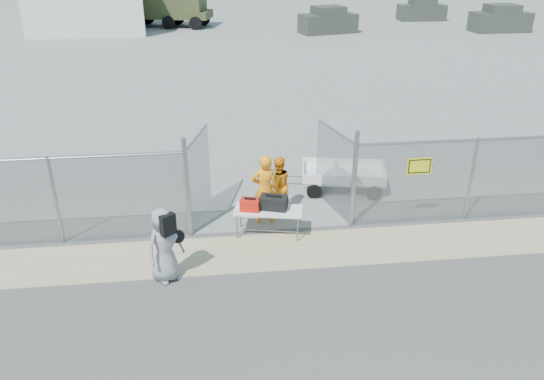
{
  "coord_description": "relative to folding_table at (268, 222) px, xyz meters",
  "views": [
    {
      "loc": [
        -1.34,
        -9.35,
        6.57
      ],
      "look_at": [
        0.0,
        2.0,
        1.1
      ],
      "focal_mm": 35.0,
      "sensor_mm": 36.0,
      "label": 1
    }
  ],
  "objects": [
    {
      "name": "security_worker_left",
      "position": [
        -0.01,
        0.66,
        0.57
      ],
      "size": [
        0.67,
        0.44,
        1.82
      ],
      "primitive_type": "imported",
      "rotation": [
        0.0,
        0.0,
        3.14
      ],
      "color": "orange",
      "rests_on": "ground"
    },
    {
      "name": "ground",
      "position": [
        0.12,
        -1.79,
        -0.34
      ],
      "size": [
        160.0,
        160.0,
        0.0
      ],
      "primitive_type": "plane",
      "color": "#3D3C3C"
    },
    {
      "name": "visitor",
      "position": [
        -2.33,
        -1.58,
        0.49
      ],
      "size": [
        0.97,
        0.92,
        1.67
      ],
      "primitive_type": "imported",
      "rotation": [
        0.0,
        0.0,
        0.67
      ],
      "color": "gray",
      "rests_on": "ground"
    },
    {
      "name": "military_truck",
      "position": [
        -4.1,
        33.92,
        1.2
      ],
      "size": [
        6.85,
        3.97,
        3.08
      ],
      "primitive_type": null,
      "rotation": [
        0.0,
        0.0,
        -0.26
      ],
      "color": "#3C4222",
      "rests_on": "ground"
    },
    {
      "name": "parked_vehicle_near",
      "position": [
        7.8,
        29.35,
        0.61
      ],
      "size": [
        4.55,
        2.9,
        1.9
      ],
      "primitive_type": null,
      "rotation": [
        0.0,
        0.0,
        0.26
      ],
      "color": "#373D36",
      "rests_on": "ground"
    },
    {
      "name": "chain_link_fence",
      "position": [
        0.12,
        0.21,
        0.76
      ],
      "size": [
        40.0,
        0.2,
        2.2
      ],
      "primitive_type": null,
      "color": "gray",
      "rests_on": "ground"
    },
    {
      "name": "tarmac_inside",
      "position": [
        0.12,
        40.21,
        -0.34
      ],
      "size": [
        160.0,
        80.0,
        0.01
      ],
      "primitive_type": "cube",
      "color": "gray",
      "rests_on": "ground"
    },
    {
      "name": "parked_vehicle_mid",
      "position": [
        17.32,
        35.1,
        0.54
      ],
      "size": [
        3.95,
        1.82,
        1.78
      ],
      "primitive_type": null,
      "rotation": [
        0.0,
        0.0,
        -0.01
      ],
      "color": "#373D36",
      "rests_on": "ground"
    },
    {
      "name": "dirt_strip",
      "position": [
        0.12,
        -0.79,
        -0.34
      ],
      "size": [
        44.0,
        1.6,
        0.01
      ],
      "primitive_type": "cube",
      "color": "tan",
      "rests_on": "ground"
    },
    {
      "name": "orange_bag",
      "position": [
        -0.43,
        0.03,
        0.49
      ],
      "size": [
        0.51,
        0.41,
        0.28
      ],
      "primitive_type": "cube",
      "rotation": [
        0.0,
        0.0,
        -0.27
      ],
      "color": "red",
      "rests_on": "folding_table"
    },
    {
      "name": "folding_table",
      "position": [
        0.0,
        0.0,
        0.0
      ],
      "size": [
        1.73,
        1.0,
        0.69
      ],
      "primitive_type": null,
      "rotation": [
        0.0,
        0.0,
        -0.21
      ],
      "color": "white",
      "rests_on": "ground"
    },
    {
      "name": "black_duffel",
      "position": [
        0.13,
        0.04,
        0.5
      ],
      "size": [
        0.74,
        0.57,
        0.31
      ],
      "primitive_type": "cube",
      "rotation": [
        0.0,
        0.0,
        -0.33
      ],
      "color": "black",
      "rests_on": "folding_table"
    },
    {
      "name": "security_worker_right",
      "position": [
        0.37,
        1.15,
        0.44
      ],
      "size": [
        0.92,
        0.83,
        1.56
      ],
      "primitive_type": "imported",
      "rotation": [
        0.0,
        0.0,
        3.52
      ],
      "color": "orange",
      "rests_on": "ground"
    },
    {
      "name": "parked_vehicle_far",
      "position": [
        20.98,
        28.46,
        0.63
      ],
      "size": [
        4.36,
        2.06,
        1.95
      ],
      "primitive_type": null,
      "rotation": [
        0.0,
        0.0,
        0.02
      ],
      "color": "#373D36",
      "rests_on": "ground"
    },
    {
      "name": "utility_trailer",
      "position": [
        2.41,
        2.34,
        0.02
      ],
      "size": [
        3.25,
        2.09,
        0.73
      ],
      "primitive_type": null,
      "rotation": [
        0.0,
        0.0,
        -0.19
      ],
      "color": "white",
      "rests_on": "ground"
    }
  ]
}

